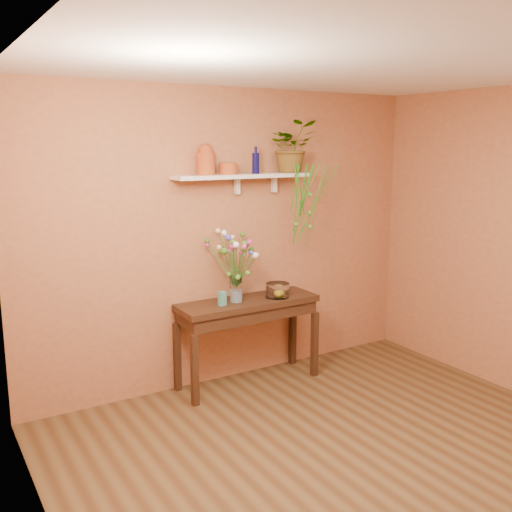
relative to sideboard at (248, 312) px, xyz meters
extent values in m
plane|color=brown|center=(-0.04, -1.77, -0.69)|extent=(4.00, 4.00, 0.00)
plane|color=silver|center=(-0.04, -1.77, 2.01)|extent=(4.00, 4.00, 0.00)
cube|color=#B0714B|center=(-0.04, 0.23, 0.66)|extent=(4.00, 0.04, 2.70)
cube|color=#B0714B|center=(-2.04, -1.77, 0.66)|extent=(0.04, 4.00, 2.70)
cube|color=#382211|center=(0.00, 0.00, 0.09)|extent=(1.32, 0.42, 0.06)
cube|color=#382211|center=(0.00, 0.00, 0.00)|extent=(1.27, 0.39, 0.11)
cube|color=#382211|center=(-0.63, -0.18, -0.37)|extent=(0.06, 0.06, 0.63)
cube|color=#382211|center=(0.63, -0.18, -0.37)|extent=(0.06, 0.06, 0.63)
cube|color=#382211|center=(-0.63, 0.18, -0.37)|extent=(0.06, 0.06, 0.63)
cube|color=#382211|center=(0.63, 0.18, -0.37)|extent=(0.06, 0.06, 0.63)
cube|color=white|center=(0.01, 0.10, 1.23)|extent=(1.30, 0.24, 0.04)
cube|color=white|center=(0.01, 0.20, 1.14)|extent=(0.04, 0.05, 0.15)
cube|color=white|center=(0.41, 0.20, 1.14)|extent=(0.04, 0.05, 0.15)
cylinder|color=#B15420|center=(-0.35, 0.12, 1.35)|extent=(0.21, 0.21, 0.19)
sphere|color=#B15420|center=(-0.35, 0.12, 1.46)|extent=(0.13, 0.13, 0.13)
cylinder|color=#B15420|center=(-0.14, 0.10, 1.30)|extent=(0.21, 0.21, 0.10)
cylinder|color=#0A0A3E|center=(0.13, 0.08, 1.35)|extent=(0.08, 0.08, 0.19)
cylinder|color=#0A0A3E|center=(0.13, 0.08, 1.47)|extent=(0.03, 0.03, 0.06)
imported|color=#488028|center=(0.53, 0.09, 1.49)|extent=(0.52, 0.48, 0.48)
cylinder|color=#488028|center=(0.51, -0.02, 1.12)|extent=(0.07, 0.06, 0.42)
cylinder|color=#1A8B16|center=(0.57, -0.01, 1.09)|extent=(0.13, 0.04, 0.48)
cylinder|color=#1A8B16|center=(0.51, -0.13, 1.02)|extent=(0.01, 0.31, 0.62)
cylinder|color=#488028|center=(0.61, -0.05, 1.08)|extent=(0.22, 0.09, 0.52)
cylinder|color=#1A8B16|center=(0.68, -0.06, 0.96)|extent=(0.29, 0.13, 0.76)
cylinder|color=#1A8B16|center=(0.59, -0.07, 1.13)|extent=(0.03, 0.13, 0.41)
cylinder|color=#488028|center=(0.67, -0.10, 0.95)|extent=(0.10, 0.16, 0.77)
cylinder|color=#1A8B16|center=(0.45, -0.11, 0.95)|extent=(0.15, 0.27, 0.76)
cylinder|color=#1A8B16|center=(0.57, -0.05, 1.12)|extent=(0.06, 0.07, 0.42)
cylinder|color=#488028|center=(0.60, -0.02, 0.96)|extent=(0.18, 0.09, 0.74)
cylinder|color=#1A8B16|center=(0.48, -0.04, 1.12)|extent=(0.02, 0.13, 0.44)
cylinder|color=#1A8B16|center=(0.74, -0.05, 1.00)|extent=(0.33, 0.18, 0.67)
cylinder|color=#488028|center=(0.51, -0.06, 1.06)|extent=(0.19, 0.12, 0.56)
cylinder|color=#1A8B16|center=(0.54, -0.09, 1.10)|extent=(0.04, 0.15, 0.48)
sphere|color=#488028|center=(0.64, -0.05, 0.88)|extent=(0.05, 0.05, 0.05)
sphere|color=#488028|center=(0.49, -0.05, 0.78)|extent=(0.05, 0.05, 0.05)
sphere|color=#488028|center=(0.62, -0.09, 0.76)|extent=(0.05, 0.05, 0.05)
sphere|color=#488028|center=(0.60, -0.11, 1.06)|extent=(0.05, 0.05, 0.05)
cylinder|color=white|center=(-0.13, -0.01, 0.24)|extent=(0.11, 0.11, 0.24)
cylinder|color=silver|center=(-0.13, -0.01, 0.17)|extent=(0.10, 0.10, 0.11)
cylinder|color=#386B28|center=(-0.15, -0.13, 0.46)|extent=(0.06, 0.25, 0.41)
sphere|color=#C92C86|center=(-0.18, -0.25, 0.66)|extent=(0.05, 0.05, 0.05)
cylinder|color=#386B28|center=(-0.11, -0.06, 0.46)|extent=(0.03, 0.12, 0.41)
sphere|color=#478027|center=(-0.10, -0.12, 0.66)|extent=(0.06, 0.06, 0.06)
cylinder|color=#386B28|center=(-0.07, -0.08, 0.41)|extent=(0.12, 0.15, 0.31)
sphere|color=white|center=(-0.01, -0.15, 0.56)|extent=(0.06, 0.06, 0.06)
cylinder|color=#386B28|center=(-0.09, -0.07, 0.42)|extent=(0.08, 0.14, 0.33)
sphere|color=#4E4FCD|center=(-0.05, -0.14, 0.58)|extent=(0.04, 0.04, 0.04)
cylinder|color=#386B28|center=(-0.09, -0.05, 0.46)|extent=(0.09, 0.10, 0.41)
sphere|color=#C92C86|center=(-0.04, -0.10, 0.67)|extent=(0.06, 0.06, 0.06)
cylinder|color=#386B28|center=(-0.09, -0.02, 0.45)|extent=(0.09, 0.03, 0.38)
sphere|color=#488028|center=(-0.05, -0.03, 0.64)|extent=(0.06, 0.06, 0.06)
cylinder|color=#386B28|center=(-0.03, -0.03, 0.40)|extent=(0.19, 0.07, 0.29)
sphere|color=white|center=(0.06, -0.06, 0.54)|extent=(0.04, 0.04, 0.04)
cylinder|color=#386B28|center=(-0.04, 0.00, 0.41)|extent=(0.18, 0.03, 0.32)
sphere|color=#478027|center=(0.05, 0.02, 0.57)|extent=(0.06, 0.06, 0.06)
cylinder|color=#386B28|center=(-0.09, -0.01, 0.42)|extent=(0.09, 0.01, 0.33)
sphere|color=#C92C86|center=(-0.04, -0.01, 0.58)|extent=(0.05, 0.05, 0.05)
cylinder|color=#386B28|center=(-0.06, 0.04, 0.39)|extent=(0.14, 0.11, 0.27)
sphere|color=white|center=(0.01, 0.09, 0.52)|extent=(0.04, 0.04, 0.04)
cylinder|color=#386B28|center=(-0.07, 0.04, 0.40)|extent=(0.12, 0.10, 0.29)
sphere|color=#C92C86|center=(-0.01, 0.09, 0.54)|extent=(0.05, 0.05, 0.05)
cylinder|color=#386B28|center=(-0.05, 0.06, 0.48)|extent=(0.15, 0.15, 0.45)
sphere|color=#478027|center=(0.02, 0.13, 0.70)|extent=(0.05, 0.05, 0.05)
cylinder|color=#386B28|center=(-0.11, 0.06, 0.47)|extent=(0.05, 0.14, 0.43)
sphere|color=white|center=(-0.09, 0.12, 0.69)|extent=(0.04, 0.04, 0.04)
cylinder|color=#386B28|center=(-0.10, 0.07, 0.42)|extent=(0.06, 0.16, 0.33)
sphere|color=#4E4FCD|center=(-0.07, 0.15, 0.58)|extent=(0.05, 0.05, 0.05)
cylinder|color=#386B28|center=(-0.11, 0.06, 0.43)|extent=(0.03, 0.14, 0.35)
sphere|color=#C92C86|center=(-0.10, 0.12, 0.60)|extent=(0.05, 0.05, 0.05)
cylinder|color=#386B28|center=(-0.16, 0.08, 0.41)|extent=(0.06, 0.19, 0.30)
sphere|color=#488028|center=(-0.19, 0.17, 0.56)|extent=(0.05, 0.05, 0.05)
cylinder|color=#386B28|center=(-0.17, 0.08, 0.50)|extent=(0.09, 0.18, 0.50)
sphere|color=white|center=(-0.21, 0.17, 0.75)|extent=(0.05, 0.05, 0.05)
cylinder|color=#386B28|center=(-0.23, 0.08, 0.46)|extent=(0.20, 0.18, 0.42)
sphere|color=#478027|center=(-0.33, 0.16, 0.67)|extent=(0.04, 0.04, 0.04)
cylinder|color=#386B28|center=(-0.23, 0.07, 0.45)|extent=(0.21, 0.16, 0.39)
sphere|color=#C92C86|center=(-0.34, 0.14, 0.63)|extent=(0.04, 0.04, 0.04)
cylinder|color=#386B28|center=(-0.20, 0.02, 0.44)|extent=(0.15, 0.06, 0.37)
sphere|color=white|center=(-0.27, 0.05, 0.62)|extent=(0.04, 0.04, 0.04)
cylinder|color=#386B28|center=(-0.16, 0.00, 0.42)|extent=(0.07, 0.02, 0.33)
sphere|color=#C92C86|center=(-0.19, 0.01, 0.58)|extent=(0.05, 0.05, 0.05)
cylinder|color=#386B28|center=(-0.18, 0.00, 0.42)|extent=(0.11, 0.02, 0.34)
sphere|color=#478027|center=(-0.23, 0.01, 0.59)|extent=(0.06, 0.06, 0.06)
cylinder|color=#386B28|center=(-0.19, -0.01, 0.51)|extent=(0.13, 0.02, 0.50)
sphere|color=white|center=(-0.25, -0.02, 0.76)|extent=(0.05, 0.05, 0.05)
cylinder|color=#386B28|center=(-0.17, -0.02, 0.49)|extent=(0.10, 0.04, 0.46)
sphere|color=#4E4FCD|center=(-0.22, -0.04, 0.72)|extent=(0.06, 0.06, 0.06)
cylinder|color=#386B28|center=(-0.18, -0.08, 0.46)|extent=(0.11, 0.15, 0.41)
sphere|color=#C92C86|center=(-0.24, -0.15, 0.66)|extent=(0.06, 0.06, 0.06)
cylinder|color=#386B28|center=(-0.19, -0.09, 0.48)|extent=(0.12, 0.18, 0.45)
sphere|color=#488028|center=(-0.25, -0.18, 0.70)|extent=(0.05, 0.05, 0.05)
cylinder|color=#386B28|center=(-0.19, -0.12, 0.47)|extent=(0.12, 0.24, 0.43)
sphere|color=white|center=(-0.25, -0.23, 0.68)|extent=(0.05, 0.05, 0.05)
cylinder|color=#386B28|center=(-0.13, -0.08, 0.44)|extent=(0.02, 0.16, 0.37)
sphere|color=#478027|center=(-0.14, -0.16, 0.62)|extent=(0.06, 0.06, 0.06)
sphere|color=#488028|center=(-0.14, -0.07, 0.36)|extent=(0.05, 0.05, 0.05)
sphere|color=#488028|center=(-0.19, 0.00, 0.38)|extent=(0.05, 0.05, 0.05)
sphere|color=#488028|center=(-0.09, -0.15, 0.41)|extent=(0.05, 0.05, 0.05)
sphere|color=#488028|center=(-0.08, 0.10, 0.38)|extent=(0.05, 0.05, 0.05)
sphere|color=#488028|center=(-0.05, 0.05, 0.35)|extent=(0.05, 0.05, 0.05)
sphere|color=#488028|center=(-0.15, -0.07, 0.36)|extent=(0.05, 0.05, 0.05)
cylinder|color=white|center=(0.28, -0.06, 0.18)|extent=(0.22, 0.22, 0.13)
cylinder|color=white|center=(0.28, -0.06, 0.12)|extent=(0.22, 0.22, 0.01)
sphere|color=gold|center=(0.29, -0.07, 0.16)|extent=(0.08, 0.08, 0.08)
cube|color=teal|center=(-0.29, -0.04, 0.18)|extent=(0.07, 0.06, 0.13)
camera|label=1|loc=(-2.58, -4.41, 1.52)|focal=40.57mm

